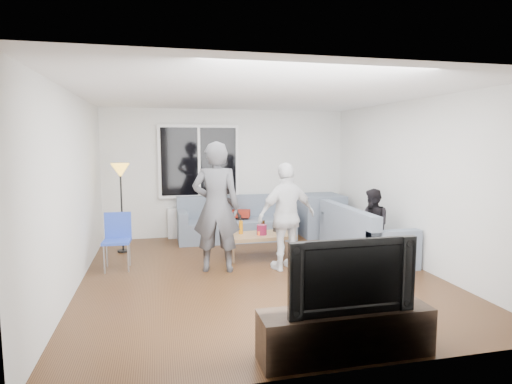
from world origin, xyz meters
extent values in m
cube|color=#56351C|center=(0.00, 0.00, -0.02)|extent=(5.00, 5.50, 0.04)
cube|color=white|center=(0.00, 0.00, 2.62)|extent=(5.00, 5.50, 0.04)
cube|color=silver|center=(0.00, 2.77, 1.30)|extent=(5.00, 0.04, 2.60)
cube|color=silver|center=(0.00, -2.77, 1.30)|extent=(5.00, 0.04, 2.60)
cube|color=silver|center=(-2.52, 0.00, 1.30)|extent=(0.04, 5.50, 2.60)
cube|color=silver|center=(2.52, 0.00, 1.30)|extent=(0.04, 5.50, 2.60)
cube|color=white|center=(-0.60, 2.69, 1.55)|extent=(1.62, 0.06, 1.47)
cube|color=black|center=(-0.60, 2.65, 1.55)|extent=(1.50, 0.02, 1.35)
cube|color=white|center=(-0.60, 2.64, 1.55)|extent=(0.05, 0.03, 1.35)
cube|color=silver|center=(-0.60, 2.65, 0.31)|extent=(1.30, 0.12, 0.62)
imported|color=#336F2C|center=(-0.17, 2.62, 0.79)|extent=(0.21, 0.18, 0.35)
imported|color=white|center=(-0.87, 2.62, 0.71)|extent=(0.23, 0.23, 0.19)
cube|color=slate|center=(1.87, 2.27, 0.42)|extent=(0.85, 0.85, 0.85)
cube|color=gold|center=(-0.21, 2.25, 0.51)|extent=(0.41, 0.36, 0.14)
cube|color=maroon|center=(0.19, 2.33, 0.51)|extent=(0.43, 0.39, 0.13)
cube|color=#9E7C4C|center=(0.23, 0.88, 0.20)|extent=(1.13, 0.66, 0.40)
cylinder|color=maroon|center=(0.25, 0.83, 0.49)|extent=(0.17, 0.17, 0.17)
imported|color=#46464B|center=(-0.58, 0.31, 0.98)|extent=(0.80, 0.62, 1.95)
imported|color=silver|center=(0.47, 0.15, 0.82)|extent=(1.03, 0.61, 1.64)
imported|color=black|center=(2.02, 0.34, 0.59)|extent=(0.47, 0.59, 1.18)
imported|color=black|center=(-0.18, 2.30, 0.60)|extent=(0.88, 0.68, 1.20)
cube|color=#37261B|center=(0.21, -2.50, 0.22)|extent=(1.60, 0.40, 0.44)
imported|color=black|center=(0.21, -2.50, 0.78)|extent=(1.17, 0.15, 0.68)
cylinder|color=black|center=(0.33, 1.04, 0.50)|extent=(0.07, 0.07, 0.20)
cylinder|color=#C6730B|center=(-0.08, 0.97, 0.51)|extent=(0.07, 0.07, 0.22)
cylinder|color=black|center=(0.53, 1.01, 0.49)|extent=(0.07, 0.07, 0.18)
camera|label=1|loc=(-1.41, -5.86, 1.95)|focal=29.50mm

